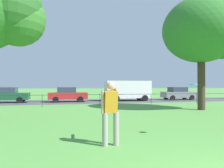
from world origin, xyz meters
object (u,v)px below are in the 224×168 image
at_px(frisbee, 193,85).
at_px(car_grey_left, 178,93).
at_px(person_thrower, 110,111).
at_px(panel_van_far_right, 128,90).
at_px(car_dark_green_right, 8,95).
at_px(tree_small_lawn, 207,31).
at_px(car_red_center, 68,94).

distance_m(frisbee, car_grey_left, 19.26).
bearing_deg(frisbee, person_thrower, -174.85).
height_order(person_thrower, car_grey_left, person_thrower).
bearing_deg(person_thrower, panel_van_far_right, 70.91).
relative_size(person_thrower, panel_van_far_right, 0.35).
height_order(car_dark_green_right, car_grey_left, same).
distance_m(tree_small_lawn, car_dark_green_right, 18.86).
height_order(tree_small_lawn, panel_van_far_right, tree_small_lawn).
height_order(car_red_center, panel_van_far_right, panel_van_far_right).
bearing_deg(car_grey_left, frisbee, -119.49).
distance_m(panel_van_far_right, car_grey_left, 6.48).
height_order(tree_small_lawn, car_dark_green_right, tree_small_lawn).
bearing_deg(car_grey_left, panel_van_far_right, -178.25).
distance_m(person_thrower, car_grey_left, 20.96).
relative_size(person_thrower, frisbee, 4.75).
distance_m(tree_small_lawn, car_red_center, 14.38).
xyz_separation_m(car_dark_green_right, panel_van_far_right, (12.50, -0.27, 0.49)).
xyz_separation_m(car_red_center, car_grey_left, (13.09, 0.16, 0.00)).
xyz_separation_m(person_thrower, frisbee, (2.80, 0.25, 0.74)).
bearing_deg(panel_van_far_right, car_grey_left, 1.75).
height_order(frisbee, car_grey_left, frisbee).
relative_size(tree_small_lawn, frisbee, 21.04).
xyz_separation_m(person_thrower, car_red_center, (-0.82, 16.84, -0.19)).
distance_m(person_thrower, car_red_center, 16.86).
bearing_deg(person_thrower, tree_small_lawn, 39.40).
distance_m(person_thrower, frisbee, 2.91).
distance_m(car_dark_green_right, car_grey_left, 18.96).
distance_m(person_thrower, car_dark_green_right, 18.33).
height_order(frisbee, panel_van_far_right, panel_van_far_right).
distance_m(car_red_center, panel_van_far_right, 6.65).
bearing_deg(person_thrower, car_red_center, 92.78).
height_order(frisbee, car_red_center, frisbee).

